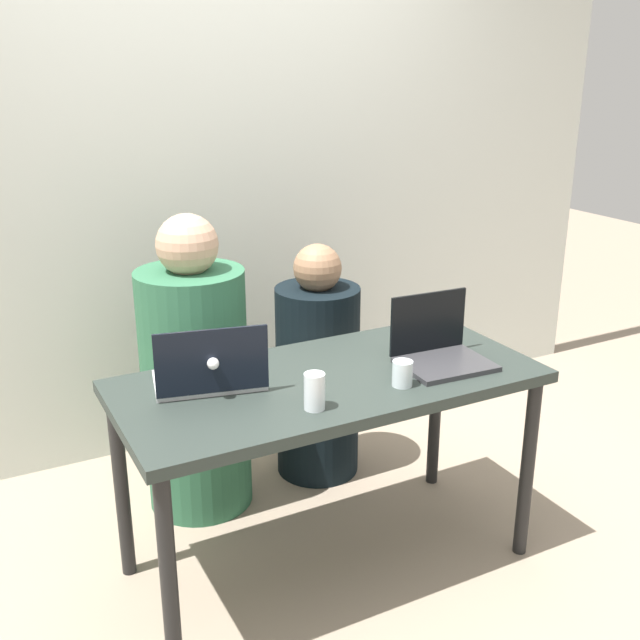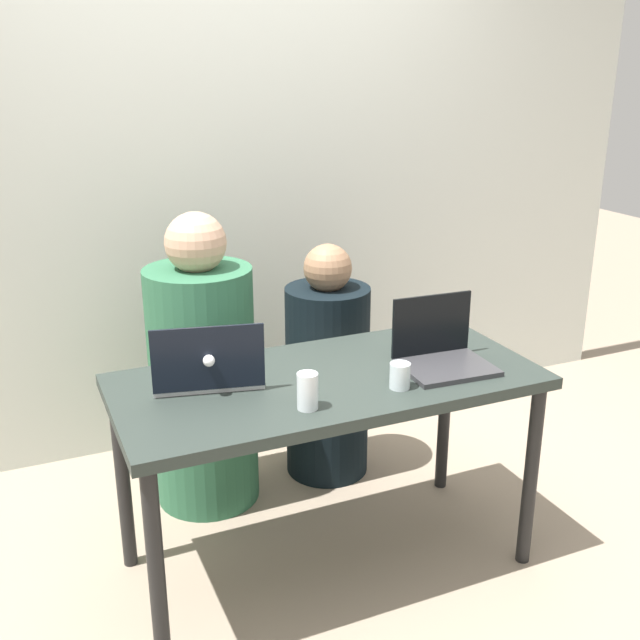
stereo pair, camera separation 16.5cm
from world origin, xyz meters
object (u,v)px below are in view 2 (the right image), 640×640
at_px(person_on_left, 203,378).
at_px(water_glass_left, 308,393).
at_px(person_on_right, 327,374).
at_px(water_glass_right, 400,377).
at_px(laptop_front_right, 441,352).
at_px(laptop_back_left, 208,371).

height_order(person_on_left, water_glass_left, person_on_left).
bearing_deg(person_on_right, person_on_left, 6.72).
bearing_deg(person_on_right, water_glass_right, 89.52).
bearing_deg(laptop_front_right, water_glass_left, -164.24).
distance_m(person_on_right, laptop_front_right, 0.78).
height_order(person_on_right, water_glass_left, person_on_right).
bearing_deg(water_glass_right, person_on_left, 119.51).
xyz_separation_m(person_on_right, water_glass_right, (-0.10, -0.80, 0.32)).
relative_size(person_on_right, water_glass_left, 8.99).
relative_size(person_on_right, laptop_back_left, 2.62).
distance_m(laptop_back_left, water_glass_left, 0.37).
distance_m(person_on_left, laptop_back_left, 0.59).
relative_size(person_on_left, laptop_back_left, 3.07).
relative_size(laptop_front_right, water_glass_left, 2.72).
height_order(person_on_left, laptop_back_left, person_on_left).
bearing_deg(water_glass_left, person_on_left, 98.17).
relative_size(person_on_left, person_on_right, 1.17).
distance_m(laptop_front_right, water_glass_right, 0.25).
distance_m(person_on_left, water_glass_left, 0.86).
relative_size(laptop_back_left, water_glass_right, 4.64).
bearing_deg(laptop_back_left, water_glass_right, 166.32).
bearing_deg(water_glass_left, laptop_front_right, 12.83).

